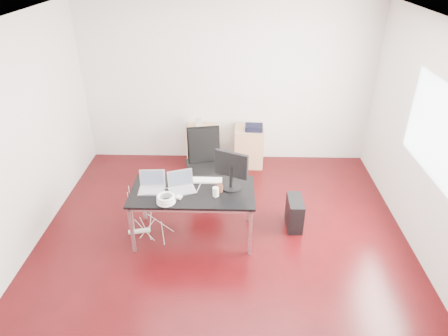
{
  "coord_description": "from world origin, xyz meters",
  "views": [
    {
      "loc": [
        0.13,
        -4.15,
        3.53
      ],
      "look_at": [
        0.0,
        0.55,
        0.85
      ],
      "focal_mm": 32.0,
      "sensor_mm": 36.0,
      "label": 1
    }
  ],
  "objects_px": {
    "office_chair": "(205,161)",
    "filing_cabinet_left": "(202,146)",
    "pc_tower": "(294,213)",
    "desk": "(193,194)",
    "filing_cabinet_right": "(249,146)"
  },
  "relations": [
    {
      "from": "filing_cabinet_right",
      "to": "pc_tower",
      "type": "distance_m",
      "value": 1.92
    },
    {
      "from": "pc_tower",
      "to": "office_chair",
      "type": "bearing_deg",
      "value": 148.74
    },
    {
      "from": "office_chair",
      "to": "filing_cabinet_left",
      "type": "xyz_separation_m",
      "value": [
        -0.13,
        1.04,
        -0.26
      ]
    },
    {
      "from": "office_chair",
      "to": "filing_cabinet_right",
      "type": "relative_size",
      "value": 1.54
    },
    {
      "from": "desk",
      "to": "pc_tower",
      "type": "relative_size",
      "value": 3.56
    },
    {
      "from": "office_chair",
      "to": "filing_cabinet_left",
      "type": "distance_m",
      "value": 1.08
    },
    {
      "from": "desk",
      "to": "pc_tower",
      "type": "height_order",
      "value": "desk"
    },
    {
      "from": "office_chair",
      "to": "pc_tower",
      "type": "height_order",
      "value": "office_chair"
    },
    {
      "from": "desk",
      "to": "filing_cabinet_left",
      "type": "xyz_separation_m",
      "value": [
        -0.04,
        2.07,
        -0.33
      ]
    },
    {
      "from": "desk",
      "to": "office_chair",
      "type": "relative_size",
      "value": 1.48
    },
    {
      "from": "desk",
      "to": "filing_cabinet_right",
      "type": "xyz_separation_m",
      "value": [
        0.79,
        2.07,
        -0.33
      ]
    },
    {
      "from": "office_chair",
      "to": "filing_cabinet_left",
      "type": "relative_size",
      "value": 1.54
    },
    {
      "from": "office_chair",
      "to": "filing_cabinet_right",
      "type": "height_order",
      "value": "office_chair"
    },
    {
      "from": "filing_cabinet_left",
      "to": "office_chair",
      "type": "bearing_deg",
      "value": -82.89
    },
    {
      "from": "filing_cabinet_right",
      "to": "pc_tower",
      "type": "bearing_deg",
      "value": -71.66
    }
  ]
}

